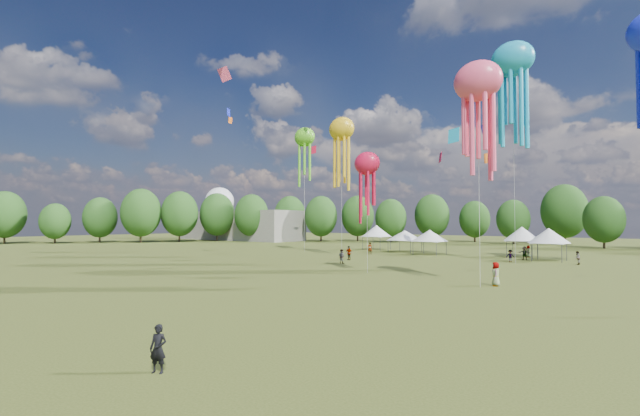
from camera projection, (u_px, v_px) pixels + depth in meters
The scene contains 10 objects.
ground at pixel (84, 326), 20.67m from camera, with size 300.00×300.00×0.00m, color #384416.
observer_main at pixel (158, 349), 14.28m from camera, with size 0.58×0.38×1.59m, color black.
spectator_near at pixel (342, 256), 51.77m from camera, with size 0.83×0.65×1.72m, color gray.
spectators_far at pixel (483, 255), 53.37m from camera, with size 28.36×32.49×1.86m.
festival_tents at pixel (444, 234), 66.78m from camera, with size 34.05×10.90×4.41m.
show_kites at pixel (491, 99), 51.37m from camera, with size 52.02×26.94×27.63m.
small_kites at pixel (437, 15), 54.00m from camera, with size 80.45×54.91×46.02m.
treeline at pixel (466, 213), 72.27m from camera, with size 201.57×95.24×13.43m.
hangar at pixel (238, 226), 121.89m from camera, with size 40.00×12.00×8.00m, color gray.
radome at pixel (219, 206), 136.71m from camera, with size 9.00×9.00×16.00m.
Camera 1 is at (21.80, -9.33, 4.98)m, focal length 24.25 mm.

